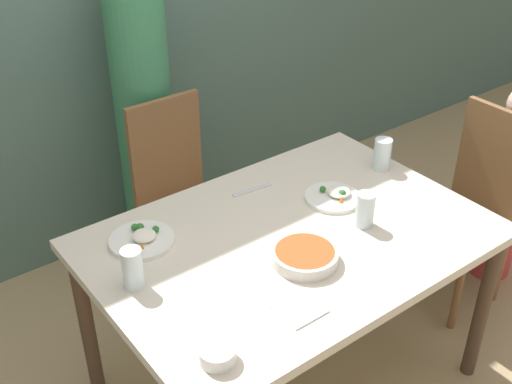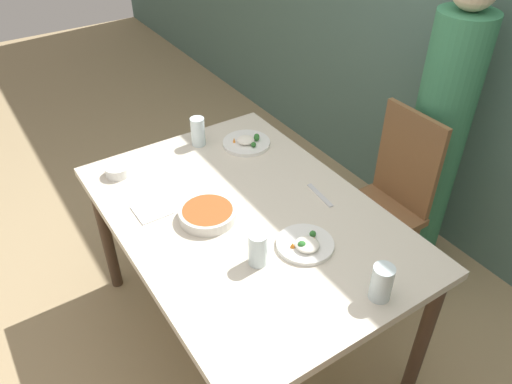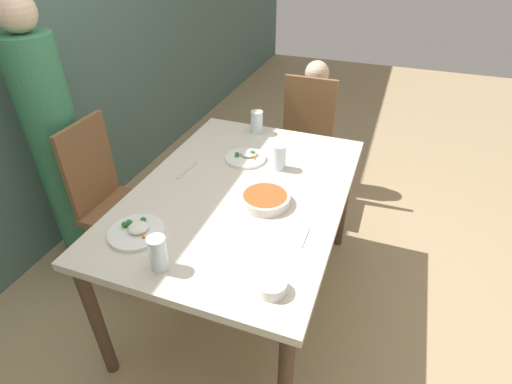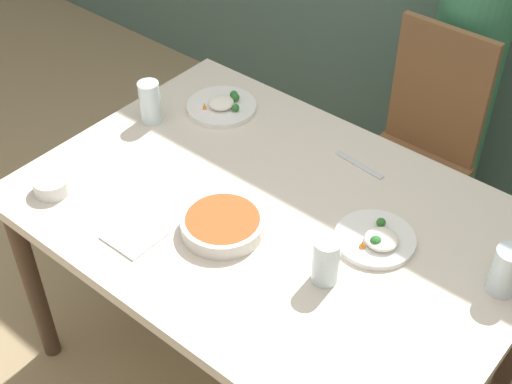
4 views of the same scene
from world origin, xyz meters
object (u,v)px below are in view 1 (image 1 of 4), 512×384
(bowl_curry, at_px, (305,256))
(person_adult, at_px, (145,125))
(person_child, at_px, (506,190))
(glass_water_tall, at_px, (382,154))
(chair_adult_spot, at_px, (180,195))
(plate_rice_adult, at_px, (334,196))
(chair_child_spot, at_px, (472,206))

(bowl_curry, bearing_deg, person_adult, 86.31)
(person_adult, bearing_deg, person_child, -42.61)
(bowl_curry, relative_size, glass_water_tall, 1.70)
(chair_adult_spot, relative_size, person_adult, 0.60)
(plate_rice_adult, bearing_deg, chair_adult_spot, 109.51)
(bowl_curry, distance_m, glass_water_tall, 0.76)
(person_child, xyz_separation_m, bowl_curry, (-1.42, -0.09, 0.31))
(person_adult, xyz_separation_m, bowl_curry, (-0.08, -1.31, 0.03))
(person_adult, relative_size, person_child, 1.56)
(chair_child_spot, bearing_deg, glass_water_tall, -115.02)
(glass_water_tall, bearing_deg, plate_rice_adult, -169.63)
(person_adult, distance_m, bowl_curry, 1.32)
(chair_child_spot, bearing_deg, plate_rice_adult, -100.55)
(chair_adult_spot, bearing_deg, person_child, -34.68)
(chair_adult_spot, distance_m, person_child, 1.62)
(bowl_curry, xyz_separation_m, glass_water_tall, (0.70, 0.30, 0.05))
(chair_adult_spot, xyz_separation_m, person_adult, (-0.00, 0.30, 0.26))
(bowl_curry, bearing_deg, plate_rice_adult, 33.12)
(person_adult, bearing_deg, chair_adult_spot, -90.00)
(chair_child_spot, relative_size, glass_water_tall, 6.98)
(chair_child_spot, distance_m, glass_water_tall, 0.60)
(plate_rice_adult, bearing_deg, glass_water_tall, 10.37)
(chair_child_spot, distance_m, person_child, 0.27)
(chair_adult_spot, height_order, plate_rice_adult, chair_adult_spot)
(bowl_curry, bearing_deg, glass_water_tall, 23.01)
(person_adult, distance_m, person_child, 1.83)
(plate_rice_adult, bearing_deg, chair_child_spot, -10.55)
(bowl_curry, bearing_deg, chair_adult_spot, 85.21)
(person_adult, bearing_deg, plate_rice_adult, -75.72)
(person_child, bearing_deg, bowl_curry, -176.43)
(person_adult, height_order, bowl_curry, person_adult)
(chair_child_spot, distance_m, person_adult, 1.64)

